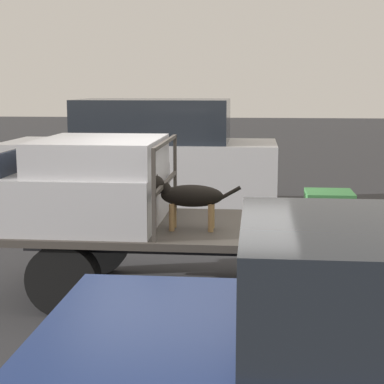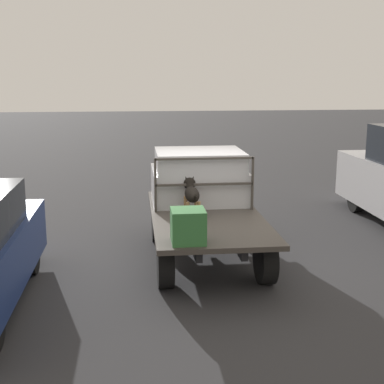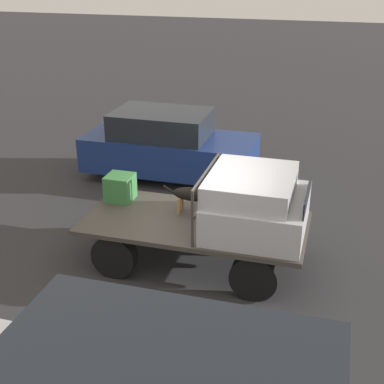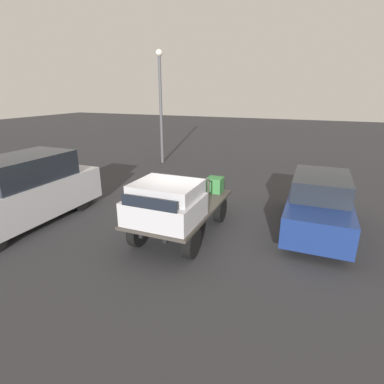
{
  "view_description": "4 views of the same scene",
  "coord_description": "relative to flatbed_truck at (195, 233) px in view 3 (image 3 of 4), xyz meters",
  "views": [
    {
      "loc": [
        -0.8,
        7.14,
        2.42
      ],
      "look_at": [
        -0.12,
        0.26,
        1.25
      ],
      "focal_mm": 60.0,
      "sensor_mm": 36.0,
      "label": 1
    },
    {
      "loc": [
        -8.93,
        1.22,
        3.2
      ],
      "look_at": [
        -0.12,
        0.26,
        1.25
      ],
      "focal_mm": 50.0,
      "sensor_mm": 36.0,
      "label": 2
    },
    {
      "loc": [
        2.22,
        -7.94,
        5.03
      ],
      "look_at": [
        -0.12,
        0.26,
        1.25
      ],
      "focal_mm": 50.0,
      "sensor_mm": 36.0,
      "label": 3
    },
    {
      "loc": [
        7.36,
        3.34,
        4.0
      ],
      "look_at": [
        -0.12,
        0.26,
        1.25
      ],
      "focal_mm": 28.0,
      "sensor_mm": 36.0,
      "label": 4
    }
  ],
  "objects": [
    {
      "name": "ground_plane",
      "position": [
        0.0,
        0.0,
        -0.6
      ],
      "size": [
        80.0,
        80.0,
        0.0
      ],
      "primitive_type": "plane",
      "color": "#2D2D30"
    },
    {
      "name": "flatbed_truck",
      "position": [
        0.0,
        0.0,
        0.0
      ],
      "size": [
        3.85,
        1.88,
        0.83
      ],
      "color": "black",
      "rests_on": "ground"
    },
    {
      "name": "truck_cab",
      "position": [
        1.04,
        0.0,
        0.7
      ],
      "size": [
        1.6,
        1.76,
        0.98
      ],
      "color": "#B7B7BC",
      "rests_on": "flatbed_truck"
    },
    {
      "name": "truck_headboard",
      "position": [
        0.2,
        0.0,
        0.86
      ],
      "size": [
        0.04,
        1.76,
        0.96
      ],
      "color": "#3D3833",
      "rests_on": "flatbed_truck"
    },
    {
      "name": "dog",
      "position": [
        -0.03,
        0.26,
        0.62
      ],
      "size": [
        1.1,
        0.24,
        0.63
      ],
      "rotation": [
        0.0,
        0.0,
        -0.3
      ],
      "color": "#9E7547",
      "rests_on": "flatbed_truck"
    },
    {
      "name": "cargo_crate",
      "position": [
        -1.58,
        0.47,
        0.48
      ],
      "size": [
        0.49,
        0.49,
        0.49
      ],
      "color": "#337038",
      "rests_on": "flatbed_truck"
    },
    {
      "name": "parked_sedan",
      "position": [
        -1.7,
        3.66,
        0.23
      ],
      "size": [
        4.1,
        1.71,
        1.67
      ],
      "rotation": [
        0.0,
        0.0,
        0.14
      ],
      "color": "black",
      "rests_on": "ground"
    }
  ]
}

